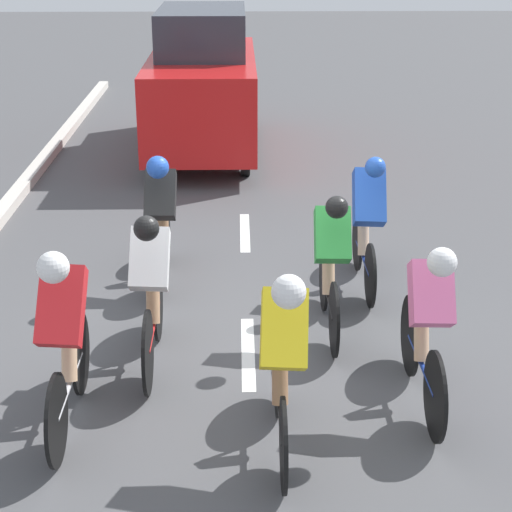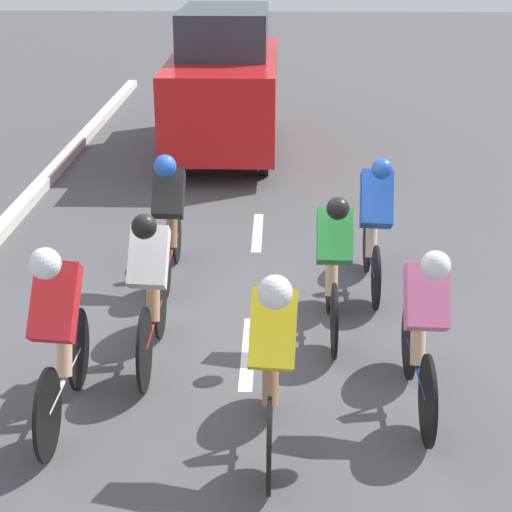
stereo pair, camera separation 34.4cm
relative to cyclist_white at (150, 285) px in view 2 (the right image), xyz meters
The scene contains 11 objects.
ground_plane 1.26m from the cyclist_white, 145.75° to the right, with size 60.00×60.00×0.00m, color #4C4C4F.
lane_stripe_mid 1.15m from the cyclist_white, 164.30° to the right, with size 0.12×1.40×0.01m, color white.
lane_stripe_far 3.61m from the cyclist_white, 103.57° to the right, with size 0.12×1.40×0.01m, color white.
cyclist_white is the anchor object (origin of this frame).
cyclist_black 1.87m from the cyclist_white, 88.02° to the right, with size 0.33×1.65×1.48m.
cyclist_pink 2.34m from the cyclist_white, 162.03° to the left, with size 0.33×1.71×1.48m.
cyclist_red 1.13m from the cyclist_white, 60.67° to the left, with size 0.36×1.70×1.57m.
cyclist_yellow 1.71m from the cyclist_white, 128.20° to the left, with size 0.35×1.64×1.53m.
cyclist_blue 2.66m from the cyclist_white, 141.66° to the right, with size 0.34×1.65×1.52m.
cyclist_green 1.72m from the cyclist_white, 158.92° to the right, with size 0.33×1.67×1.45m.
support_car 7.44m from the cyclist_white, 91.38° to the right, with size 1.70×4.41×2.33m.
Camera 2 is at (-0.27, 7.25, 3.70)m, focal length 60.00 mm.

